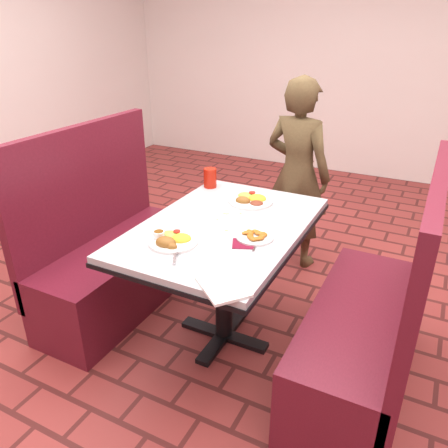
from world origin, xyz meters
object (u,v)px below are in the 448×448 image
(booth_bench_left, at_px, (114,259))
(diner_person, at_px, (297,175))
(dining_table, at_px, (224,240))
(far_dinner_plate, at_px, (251,198))
(near_dinner_plate, at_px, (172,238))
(plantain_plate, at_px, (255,236))
(booth_bench_right, at_px, (367,332))
(red_tumbler, at_px, (210,178))

(booth_bench_left, relative_size, diner_person, 0.85)
(dining_table, bearing_deg, diner_person, 87.67)
(dining_table, bearing_deg, far_dinner_plate, 89.61)
(near_dinner_plate, relative_size, plantain_plate, 1.29)
(dining_table, height_order, plantain_plate, plantain_plate)
(dining_table, relative_size, booth_bench_left, 1.01)
(booth_bench_right, height_order, plantain_plate, booth_bench_right)
(diner_person, bearing_deg, near_dinner_plate, 94.86)
(booth_bench_right, relative_size, plantain_plate, 6.44)
(diner_person, relative_size, red_tumbler, 11.30)
(dining_table, xyz_separation_m, red_tumbler, (-0.34, 0.46, 0.16))
(plantain_plate, bearing_deg, booth_bench_right, 7.69)
(booth_bench_left, bearing_deg, plantain_plate, -4.49)
(red_tumbler, bearing_deg, far_dinner_plate, -18.99)
(far_dinner_plate, bearing_deg, booth_bench_right, -23.62)
(near_dinner_plate, relative_size, red_tumbler, 1.94)
(diner_person, bearing_deg, booth_bench_right, 136.27)
(dining_table, relative_size, near_dinner_plate, 5.04)
(diner_person, height_order, far_dinner_plate, diner_person)
(far_dinner_plate, xyz_separation_m, plantain_plate, (0.21, -0.43, -0.01))
(booth_bench_right, bearing_deg, red_tumbler, 157.74)
(dining_table, bearing_deg, red_tumbler, 125.96)
(dining_table, distance_m, red_tumbler, 0.60)
(diner_person, relative_size, far_dinner_plate, 5.31)
(booth_bench_left, distance_m, near_dinner_plate, 0.86)
(dining_table, relative_size, diner_person, 0.86)
(near_dinner_plate, height_order, plantain_plate, near_dinner_plate)
(dining_table, relative_size, red_tumbler, 9.75)
(booth_bench_left, height_order, far_dinner_plate, booth_bench_left)
(red_tumbler, bearing_deg, diner_person, 58.83)
(near_dinner_plate, bearing_deg, red_tumbler, 105.32)
(booth_bench_left, bearing_deg, booth_bench_right, 0.00)
(diner_person, bearing_deg, dining_table, 99.43)
(dining_table, xyz_separation_m, diner_person, (0.04, 1.10, 0.05))
(red_tumbler, bearing_deg, booth_bench_right, -22.26)
(booth_bench_right, distance_m, plantain_plate, 0.73)
(dining_table, xyz_separation_m, booth_bench_left, (-0.80, 0.00, -0.32))
(diner_person, bearing_deg, far_dinner_plate, 98.52)
(diner_person, relative_size, plantain_plate, 7.54)
(dining_table, distance_m, near_dinner_plate, 0.35)
(diner_person, distance_m, near_dinner_plate, 1.42)
(booth_bench_right, height_order, diner_person, diner_person)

